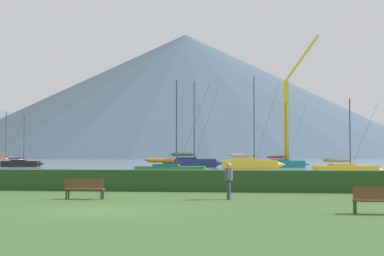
{
  "coord_description": "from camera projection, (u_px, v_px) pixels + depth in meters",
  "views": [
    {
      "loc": [
        5.92,
        -19.91,
        2.04
      ],
      "look_at": [
        -3.04,
        52.71,
        5.34
      ],
      "focal_mm": 53.4,
      "sensor_mm": 36.0,
      "label": 1
    }
  ],
  "objects": [
    {
      "name": "sailboat_slip_10",
      "position": [
        172.0,
        171.0,
        49.36
      ],
      "size": [
        7.05,
        2.36,
        8.45
      ],
      "rotation": [
        0.0,
        0.0,
        0.05
      ],
      "color": "#236B38",
      "rests_on": "harbor_water"
    },
    {
      "name": "sailboat_slip_3",
      "position": [
        346.0,
        169.0,
        54.11
      ],
      "size": [
        6.92,
        3.12,
        7.3
      ],
      "rotation": [
        0.0,
        0.0,
        0.2
      ],
      "color": "gold",
      "rests_on": "harbor_water"
    },
    {
      "name": "sailboat_slip_4",
      "position": [
        3.0,
        161.0,
        105.17
      ],
      "size": [
        8.31,
        3.07,
        9.79
      ],
      "rotation": [
        0.0,
        0.0,
        0.09
      ],
      "color": "#9E9EA3",
      "rests_on": "harbor_water"
    },
    {
      "name": "harbor_water",
      "position": [
        241.0,
        161.0,
        156.2
      ],
      "size": [
        320.0,
        246.0,
        0.0
      ],
      "primitive_type": "cube",
      "color": "#8499A8",
      "rests_on": "ground_plane"
    },
    {
      "name": "sailboat_slip_0",
      "position": [
        283.0,
        163.0,
        85.45
      ],
      "size": [
        7.61,
        3.02,
        9.77
      ],
      "rotation": [
        0.0,
        0.0,
        0.13
      ],
      "color": "#19707A",
      "rests_on": "harbor_water"
    },
    {
      "name": "sailboat_slip_7",
      "position": [
        191.0,
        162.0,
        85.86
      ],
      "size": [
        9.39,
        3.58,
        12.99
      ],
      "rotation": [
        0.0,
        0.0,
        0.11
      ],
      "color": "navy",
      "rests_on": "harbor_water"
    },
    {
      "name": "ground_plane",
      "position": [
        96.0,
        211.0,
        20.37
      ],
      "size": [
        1000.0,
        1000.0,
        0.0
      ],
      "primitive_type": "plane",
      "color": "#3D602D"
    },
    {
      "name": "distant_hill_east_ridge",
      "position": [
        191.0,
        110.0,
        384.62
      ],
      "size": [
        343.67,
        343.67,
        63.0
      ],
      "primitive_type": "cone",
      "color": "#425666",
      "rests_on": "ground_plane"
    },
    {
      "name": "distant_hill_far_shoulder",
      "position": [
        185.0,
        96.0,
        346.87
      ],
      "size": [
        295.64,
        295.64,
        74.79
      ],
      "primitive_type": "cone",
      "color": "#425666",
      "rests_on": "ground_plane"
    },
    {
      "name": "park_bench_under_tree",
      "position": [
        84.0,
        187.0,
        25.52
      ],
      "size": [
        1.77,
        0.52,
        0.95
      ],
      "rotation": [
        0.0,
        0.0,
        0.03
      ],
      "color": "brown",
      "rests_on": "ground_plane"
    },
    {
      "name": "hedge_line",
      "position": [
        154.0,
        180.0,
        31.3
      ],
      "size": [
        80.0,
        1.2,
        1.15
      ],
      "primitive_type": "cube",
      "color": "#284C23",
      "rests_on": "ground_plane"
    },
    {
      "name": "park_bench_near_path",
      "position": [
        377.0,
        199.0,
        19.18
      ],
      "size": [
        1.62,
        0.54,
        0.95
      ],
      "rotation": [
        0.0,
        0.0,
        -0.04
      ],
      "color": "brown",
      "rests_on": "ground_plane"
    },
    {
      "name": "dock_crane",
      "position": [
        288.0,
        127.0,
        88.84
      ],
      "size": [
        6.18,
        2.0,
        20.61
      ],
      "color": "#333338",
      "rests_on": "ground_plane"
    },
    {
      "name": "sailboat_slip_11",
      "position": [
        250.0,
        163.0,
        76.62
      ],
      "size": [
        8.66,
        3.1,
        12.43
      ],
      "rotation": [
        0.0,
        0.0,
        0.08
      ],
      "color": "gold",
      "rests_on": "harbor_water"
    },
    {
      "name": "sailboat_slip_9",
      "position": [
        21.0,
        163.0,
        89.67
      ],
      "size": [
        6.74,
        2.55,
        8.13
      ],
      "rotation": [
        0.0,
        0.0,
        0.1
      ],
      "color": "black",
      "rests_on": "harbor_water"
    },
    {
      "name": "person_standing_walker",
      "position": [
        229.0,
        178.0,
        25.36
      ],
      "size": [
        0.36,
        0.57,
        1.65
      ],
      "rotation": [
        0.0,
        0.0,
        -0.12
      ],
      "color": "#2D3347",
      "rests_on": "ground_plane"
    }
  ]
}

